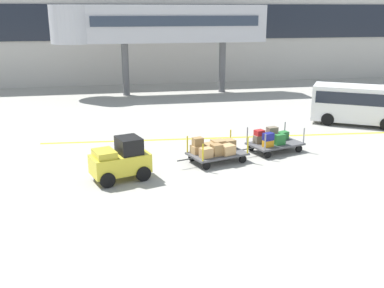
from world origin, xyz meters
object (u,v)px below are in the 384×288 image
at_px(baggage_cart_lead, 216,150).
at_px(baggage_cart_middle, 273,140).
at_px(baggage_tug, 121,160).
at_px(shuttle_van, 359,102).

xyz_separation_m(baggage_cart_lead, baggage_cart_middle, (2.82, 0.90, -0.00)).
bearing_deg(baggage_cart_lead, baggage_tug, -161.47).
xyz_separation_m(baggage_tug, baggage_cart_middle, (6.73, 2.21, -0.23)).
distance_m(baggage_cart_lead, baggage_cart_middle, 2.96).
height_order(baggage_tug, shuttle_van, shuttle_van).
height_order(baggage_cart_middle, shuttle_van, shuttle_van).
bearing_deg(shuttle_van, baggage_tug, -154.99).
bearing_deg(baggage_tug, shuttle_van, 25.01).
relative_size(baggage_cart_lead, shuttle_van, 0.61).
distance_m(baggage_cart_middle, shuttle_van, 7.48).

